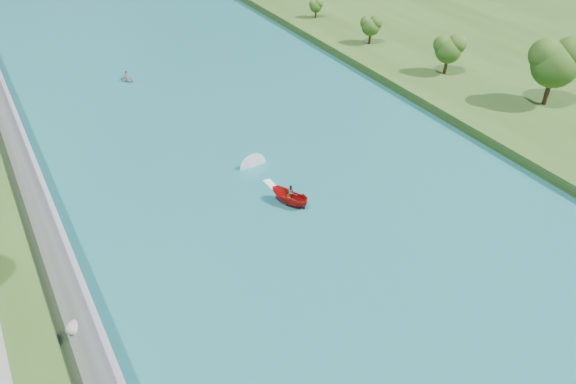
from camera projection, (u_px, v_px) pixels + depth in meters
ground at (352, 255)px, 55.77m from camera, size 260.00×260.00×0.00m
river_water at (258, 162)px, 69.85m from camera, size 55.00×240.00×0.10m
berm_east at (532, 75)px, 89.68m from camera, size 44.00×240.00×1.50m
riprap_bank at (39, 218)px, 57.79m from camera, size 4.12×236.00×4.05m
motorboat at (284, 193)px, 63.05m from camera, size 3.64×19.23×2.01m
raft at (127, 79)px, 89.36m from camera, size 2.79×3.21×1.65m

